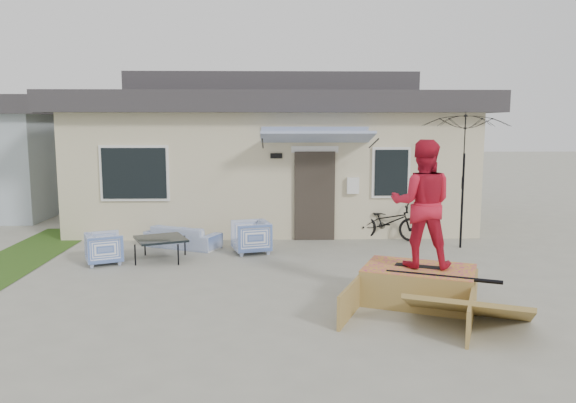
{
  "coord_description": "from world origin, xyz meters",
  "views": [
    {
      "loc": [
        0.02,
        -8.52,
        2.76
      ],
      "look_at": [
        0.3,
        1.8,
        1.3
      ],
      "focal_mm": 34.72,
      "sensor_mm": 36.0,
      "label": 1
    }
  ],
  "objects_px": {
    "armchair_left": "(104,247)",
    "bicycle": "(388,218)",
    "skate_ramp": "(419,285)",
    "skater": "(422,202)",
    "armchair_right": "(251,235)",
    "loveseat": "(183,233)",
    "coffee_table": "(161,249)",
    "skateboard": "(420,266)",
    "patio_umbrella": "(464,170)"
  },
  "relations": [
    {
      "from": "armchair_left",
      "to": "bicycle",
      "type": "distance_m",
      "value": 6.4
    },
    {
      "from": "skate_ramp",
      "to": "skater",
      "type": "xyz_separation_m",
      "value": [
        0.02,
        0.05,
        1.29
      ]
    },
    {
      "from": "armchair_right",
      "to": "bicycle",
      "type": "relative_size",
      "value": 0.46
    },
    {
      "from": "loveseat",
      "to": "armchair_left",
      "type": "relative_size",
      "value": 2.46
    },
    {
      "from": "coffee_table",
      "to": "skate_ramp",
      "type": "distance_m",
      "value": 5.33
    },
    {
      "from": "armchair_left",
      "to": "armchair_right",
      "type": "bearing_deg",
      "value": -96.62
    },
    {
      "from": "skateboard",
      "to": "skater",
      "type": "distance_m",
      "value": 1.0
    },
    {
      "from": "armchair_right",
      "to": "coffee_table",
      "type": "relative_size",
      "value": 0.82
    },
    {
      "from": "armchair_right",
      "to": "bicycle",
      "type": "distance_m",
      "value": 3.43
    },
    {
      "from": "loveseat",
      "to": "skater",
      "type": "bearing_deg",
      "value": 162.11
    },
    {
      "from": "bicycle",
      "to": "skateboard",
      "type": "height_order",
      "value": "bicycle"
    },
    {
      "from": "patio_umbrella",
      "to": "skate_ramp",
      "type": "relative_size",
      "value": 1.02
    },
    {
      "from": "armchair_right",
      "to": "armchair_left",
      "type": "bearing_deg",
      "value": -88.81
    },
    {
      "from": "loveseat",
      "to": "coffee_table",
      "type": "xyz_separation_m",
      "value": [
        -0.26,
        -1.18,
        -0.1
      ]
    },
    {
      "from": "bicycle",
      "to": "patio_umbrella",
      "type": "height_order",
      "value": "patio_umbrella"
    },
    {
      "from": "armchair_right",
      "to": "coffee_table",
      "type": "bearing_deg",
      "value": -87.24
    },
    {
      "from": "patio_umbrella",
      "to": "skater",
      "type": "bearing_deg",
      "value": -117.16
    },
    {
      "from": "armchair_left",
      "to": "skater",
      "type": "xyz_separation_m",
      "value": [
        5.6,
        -2.5,
        1.23
      ]
    },
    {
      "from": "patio_umbrella",
      "to": "skateboard",
      "type": "bearing_deg",
      "value": -117.16
    },
    {
      "from": "skater",
      "to": "armchair_left",
      "type": "bearing_deg",
      "value": -11.31
    },
    {
      "from": "loveseat",
      "to": "armchair_left",
      "type": "height_order",
      "value": "armchair_left"
    },
    {
      "from": "loveseat",
      "to": "skater",
      "type": "distance_m",
      "value": 5.95
    },
    {
      "from": "armchair_left",
      "to": "skate_ramp",
      "type": "bearing_deg",
      "value": -137.7
    },
    {
      "from": "armchair_left",
      "to": "skate_ramp",
      "type": "relative_size",
      "value": 0.31
    },
    {
      "from": "loveseat",
      "to": "armchair_right",
      "type": "distance_m",
      "value": 1.65
    },
    {
      "from": "loveseat",
      "to": "armchair_left",
      "type": "distance_m",
      "value": 1.95
    },
    {
      "from": "coffee_table",
      "to": "skater",
      "type": "xyz_separation_m",
      "value": [
        4.55,
        -2.76,
        1.34
      ]
    },
    {
      "from": "bicycle",
      "to": "skater",
      "type": "relative_size",
      "value": 0.86
    },
    {
      "from": "loveseat",
      "to": "skate_ramp",
      "type": "relative_size",
      "value": 0.77
    },
    {
      "from": "patio_umbrella",
      "to": "skate_ramp",
      "type": "bearing_deg",
      "value": -117.1
    },
    {
      "from": "skater",
      "to": "patio_umbrella",
      "type": "bearing_deg",
      "value": -104.44
    },
    {
      "from": "loveseat",
      "to": "armchair_right",
      "type": "xyz_separation_m",
      "value": [
        1.54,
        -0.59,
        0.05
      ]
    },
    {
      "from": "patio_umbrella",
      "to": "skateboard",
      "type": "xyz_separation_m",
      "value": [
        -1.91,
        -3.72,
        -1.18
      ]
    },
    {
      "from": "loveseat",
      "to": "skateboard",
      "type": "height_order",
      "value": "loveseat"
    },
    {
      "from": "coffee_table",
      "to": "bicycle",
      "type": "bearing_deg",
      "value": 20.17
    },
    {
      "from": "bicycle",
      "to": "skater",
      "type": "xyz_separation_m",
      "value": [
        -0.44,
        -4.59,
        1.03
      ]
    },
    {
      "from": "armchair_left",
      "to": "skateboard",
      "type": "xyz_separation_m",
      "value": [
        5.6,
        -2.5,
        0.23
      ]
    },
    {
      "from": "armchair_left",
      "to": "armchair_right",
      "type": "xyz_separation_m",
      "value": [
        2.86,
        0.85,
        0.04
      ]
    },
    {
      "from": "bicycle",
      "to": "armchair_right",
      "type": "bearing_deg",
      "value": 131.69
    },
    {
      "from": "armchair_left",
      "to": "skateboard",
      "type": "distance_m",
      "value": 6.14
    },
    {
      "from": "armchair_right",
      "to": "bicycle",
      "type": "bearing_deg",
      "value": 95.95
    },
    {
      "from": "patio_umbrella",
      "to": "armchair_left",
      "type": "bearing_deg",
      "value": -170.77
    },
    {
      "from": "armchair_right",
      "to": "skate_ramp",
      "type": "xyz_separation_m",
      "value": [
        2.73,
        -3.4,
        -0.11
      ]
    },
    {
      "from": "patio_umbrella",
      "to": "skateboard",
      "type": "relative_size",
      "value": 2.96
    },
    {
      "from": "loveseat",
      "to": "armchair_right",
      "type": "bearing_deg",
      "value": -176.41
    },
    {
      "from": "armchair_right",
      "to": "coffee_table",
      "type": "distance_m",
      "value": 1.9
    },
    {
      "from": "loveseat",
      "to": "skate_ramp",
      "type": "height_order",
      "value": "loveseat"
    },
    {
      "from": "coffee_table",
      "to": "bicycle",
      "type": "height_order",
      "value": "bicycle"
    },
    {
      "from": "armchair_left",
      "to": "skateboard",
      "type": "relative_size",
      "value": 0.91
    },
    {
      "from": "coffee_table",
      "to": "bicycle",
      "type": "xyz_separation_m",
      "value": [
        4.99,
        1.83,
        0.3
      ]
    }
  ]
}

